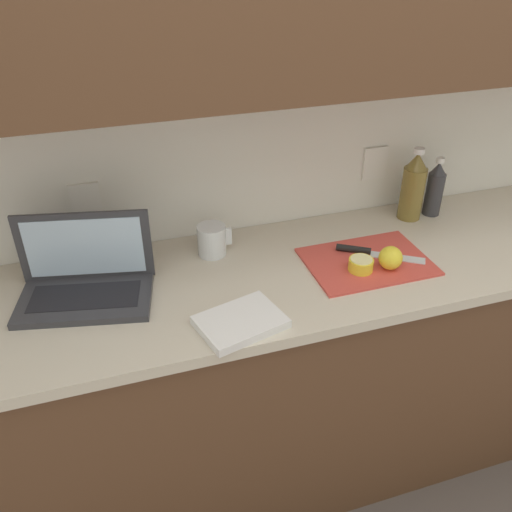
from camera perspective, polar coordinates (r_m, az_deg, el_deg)
The scene contains 12 objects.
ground_plane at distance 2.37m, azimuth 8.22°, elevation -19.12°, with size 12.00×12.00×0.00m, color #564C47.
wall_back at distance 1.72m, azimuth 9.11°, elevation 22.52°, with size 5.20×0.38×2.60m.
counter_unit at distance 2.04m, azimuth 9.75°, elevation -10.67°, with size 2.41×0.60×0.91m.
laptop at distance 1.61m, azimuth -17.52°, elevation -2.19°, with size 0.41×0.29×0.23m.
cutting_board at distance 1.74m, azimuth 11.61°, elevation -0.57°, with size 0.38×0.28×0.01m, color #D1473D.
knife at distance 1.76m, azimuth 11.36°, elevation 0.49°, with size 0.25×0.18×0.02m.
lemon_half_cut at distance 1.67m, azimuth 10.98°, elevation -0.88°, with size 0.08×0.08×0.04m.
lemon_whole_beside at distance 1.69m, azimuth 13.98°, elevation -0.20°, with size 0.07×0.07×0.07m.
bottle_green_soda at distance 2.05m, azimuth 18.31°, elevation 6.71°, with size 0.06×0.06×0.22m.
bottle_oil_tall at distance 1.99m, azimuth 16.20°, elevation 7.01°, with size 0.08×0.08×0.26m.
measuring_cup at distance 1.73m, azimuth -4.66°, elevation 1.68°, with size 0.11×0.09×0.10m.
dish_towel at distance 1.45m, azimuth -1.64°, elevation -6.96°, with size 0.22×0.16×0.02m, color white.
Camera 1 is at (-0.75, -1.29, 1.84)m, focal length 38.00 mm.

